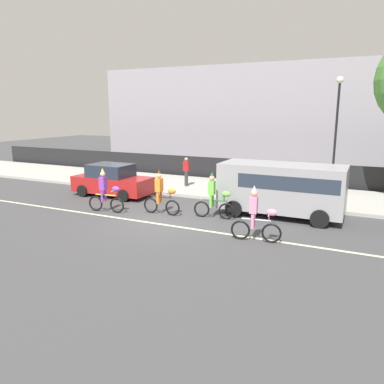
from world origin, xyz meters
TOP-DOWN VIEW (x-y plane):
  - ground_plane at (0.00, 0.00)m, footprint 80.00×80.00m
  - road_centre_line at (0.00, -0.50)m, footprint 36.00×0.14m
  - sidewalk_curb at (0.00, 6.50)m, footprint 60.00×5.00m
  - fence_line at (0.00, 9.40)m, footprint 40.00×0.08m
  - building_backdrop at (0.75, 18.00)m, footprint 28.00×8.00m
  - parade_cyclist_purple at (-2.83, 0.08)m, footprint 1.71×0.51m
  - parade_cyclist_orange at (-0.47, 0.78)m, footprint 1.72×0.50m
  - parade_cyclist_lime at (1.77, 1.20)m, footprint 1.72×0.51m
  - parade_cyclist_pink at (4.09, -0.76)m, footprint 1.72×0.50m
  - parked_van_grey at (4.21, 2.70)m, footprint 5.00×2.22m
  - parked_car_red at (-4.56, 2.78)m, footprint 4.10×1.92m
  - street_lamp_post at (5.61, 8.31)m, footprint 0.36×0.36m
  - pedestrian_onlooker at (-1.90, 6.02)m, footprint 0.32×0.20m

SIDE VIEW (x-z plane):
  - ground_plane at x=0.00m, z-range 0.00..0.00m
  - road_centre_line at x=0.00m, z-range 0.00..0.01m
  - sidewalk_curb at x=0.00m, z-range 0.00..0.15m
  - fence_line at x=0.00m, z-range 0.00..1.40m
  - parked_car_red at x=-4.56m, z-range -0.04..1.60m
  - parade_cyclist_purple at x=-2.83m, z-range -0.12..1.80m
  - parade_cyclist_orange at x=-0.47m, z-range -0.12..1.80m
  - parade_cyclist_lime at x=1.77m, z-range -0.12..1.80m
  - parade_cyclist_pink at x=4.09m, z-range -0.12..1.80m
  - pedestrian_onlooker at x=-1.90m, z-range 0.20..1.82m
  - parked_van_grey at x=4.21m, z-range 0.19..2.37m
  - building_backdrop at x=0.75m, z-range 0.00..7.61m
  - street_lamp_post at x=5.61m, z-range 1.06..6.92m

